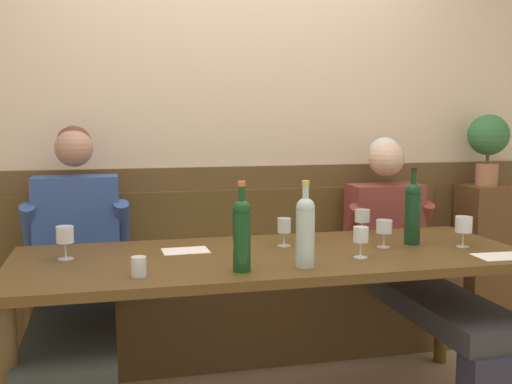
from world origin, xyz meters
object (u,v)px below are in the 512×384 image
person_right_seat (74,277)px  wine_glass_mid_left (361,236)px  potted_plant (488,140)px  wall_bench (239,308)px  wine_glass_center_front (464,226)px  wine_bottle_green_tall (242,232)px  wine_glass_center_rear (308,224)px  wine_bottle_amber_mid (305,230)px  wine_glass_near_bucket (362,217)px  person_left_seat (413,259)px  dining_table (273,270)px  water_tumbler_center (139,267)px  wine_glass_left_end (65,236)px  wine_glass_by_bottle (384,227)px  wine_glass_right_end (284,227)px  wine_bottle_clear_water (413,211)px

person_right_seat → wine_glass_mid_left: 1.35m
person_right_seat → potted_plant: bearing=9.8°
wall_bench → wine_glass_center_front: (0.91, -0.80, 0.58)m
wine_bottle_green_tall → wine_glass_center_rear: wine_bottle_green_tall is taller
wine_bottle_amber_mid → wine_glass_near_bucket: 0.80m
person_left_seat → wine_glass_center_rear: person_left_seat is taller
wall_bench → person_right_seat: 1.02m
wine_bottle_amber_mid → wine_glass_center_front: 0.87m
dining_table → wine_bottle_green_tall: size_ratio=6.35×
wine_bottle_green_tall → water_tumbler_center: bearing=177.7°
wine_glass_center_rear → person_right_seat: bearing=174.2°
wine_glass_left_end → wine_glass_center_front: (1.81, -0.18, 0.00)m
wine_glass_by_bottle → person_left_seat: bearing=44.9°
dining_table → person_left_seat: bearing=21.1°
wine_glass_mid_left → water_tumbler_center: bearing=-174.8°
wine_glass_near_bucket → wine_glass_right_end: 0.52m
person_right_seat → wine_bottle_clear_water: 1.64m
person_right_seat → wine_glass_left_end: person_right_seat is taller
wine_glass_by_bottle → person_right_seat: bearing=167.0°
wine_bottle_green_tall → wine_bottle_clear_water: bearing=19.1°
wine_bottle_clear_water → wine_glass_by_bottle: 0.18m
wine_glass_right_end → wine_glass_center_front: 0.84m
wine_bottle_amber_mid → wine_glass_by_bottle: size_ratio=2.72×
wine_glass_mid_left → wine_glass_right_end: wine_glass_mid_left is taller
wine_bottle_clear_water → wine_bottle_green_tall: (-0.91, -0.31, -0.00)m
wine_bottle_green_tall → wine_glass_near_bucket: bearing=38.2°
wine_bottle_clear_water → wine_glass_near_bucket: wine_bottle_clear_water is taller
person_left_seat → potted_plant: 1.03m
wine_bottle_green_tall → potted_plant: potted_plant is taller
wine_bottle_clear_water → wine_glass_center_front: (0.20, -0.12, -0.06)m
wall_bench → wine_bottle_amber_mid: bearing=-86.3°
person_left_seat → wine_glass_near_bucket: bearing=-179.8°
wall_bench → wine_glass_mid_left: (0.35, -0.90, 0.57)m
dining_table → wine_glass_center_front: 0.93m
wine_glass_near_bucket → wine_glass_center_rear: 0.36m
wine_glass_near_bucket → wine_glass_left_end: (-1.47, -0.23, 0.01)m
wine_glass_near_bucket → wine_glass_center_rear: wine_glass_near_bucket is taller
wine_glass_mid_left → wine_glass_right_end: 0.40m
wine_bottle_amber_mid → potted_plant: size_ratio=0.80×
wine_bottle_clear_water → wine_bottle_amber_mid: wine_bottle_clear_water is taller
wall_bench → wine_bottle_amber_mid: 1.18m
wine_glass_right_end → wine_bottle_clear_water: bearing=-9.2°
wine_bottle_green_tall → wall_bench: bearing=78.5°
wine_glass_center_rear → wine_bottle_green_tall: bearing=-132.0°
person_left_seat → wine_bottle_green_tall: size_ratio=3.67×
wall_bench → person_left_seat: (0.88, -0.38, 0.33)m
wine_glass_near_bucket → wine_glass_center_rear: size_ratio=1.02×
wall_bench → water_tumbler_center: bearing=-121.6°
wine_bottle_amber_mid → wine_glass_center_front: wine_bottle_amber_mid is taller
person_left_seat → wine_glass_right_end: size_ratio=9.83×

